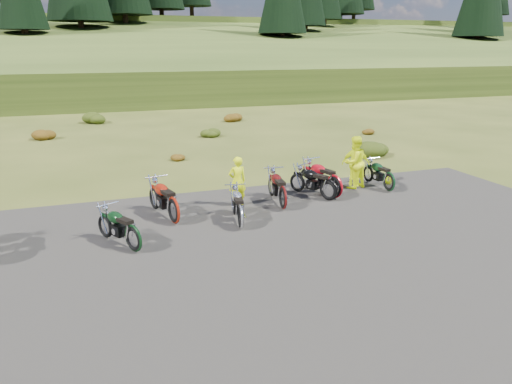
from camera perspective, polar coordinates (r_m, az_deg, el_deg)
name	(u,v)px	position (r m, az deg, el deg)	size (l,w,h in m)	color
ground	(253,228)	(13.97, -0.37, -4.18)	(300.00, 300.00, 0.00)	#374316
gravel_pad	(280,256)	(12.24, 2.73, -7.28)	(20.00, 12.00, 0.04)	black
hill_slope	(115,89)	(62.70, -15.85, 11.30)	(300.00, 46.00, 3.00)	#2E4216
hill_plateau	(94,68)	(122.53, -17.99, 13.33)	(300.00, 90.00, 9.17)	#2E4216
shrub_2	(43,133)	(29.37, -23.15, 6.22)	(1.30, 1.30, 0.77)	#622E0C
shrub_3	(95,116)	(34.56, -17.90, 8.22)	(1.56, 1.56, 0.92)	#1E300C
shrub_4	(176,156)	(22.40, -9.11, 4.12)	(0.77, 0.77, 0.45)	#622E0C
shrub_5	(210,132)	(28.08, -5.30, 6.89)	(1.03, 1.03, 0.61)	#1E300C
shrub_6	(232,116)	(33.89, -2.76, 8.70)	(1.30, 1.30, 0.77)	#622E0C
shrub_7	(373,146)	(23.60, 13.19, 5.10)	(1.56, 1.56, 0.92)	#1E300C
shrub_8	(366,130)	(29.57, 12.44, 6.91)	(0.77, 0.77, 0.45)	#622E0C
motorcycle_1	(174,224)	(14.49, -9.31, -3.64)	(2.20, 0.73, 1.15)	maroon
motorcycle_2	(134,252)	(12.77, -13.72, -6.72)	(1.95, 0.65, 1.02)	black
motorcycle_3	(241,229)	(13.92, -1.77, -4.27)	(1.92, 0.64, 1.01)	silver
motorcycle_4	(283,210)	(15.53, 3.09, -2.05)	(2.08, 0.69, 1.09)	#490C0C
motorcycle_5	(328,201)	(16.55, 8.24, -1.04)	(2.02, 0.67, 1.06)	black
motorcycle_6	(334,198)	(16.86, 8.91, -0.73)	(2.21, 0.74, 1.16)	#9C0B14
motorcycle_7	(388,192)	(18.01, 14.88, 0.02)	(1.91, 0.64, 1.00)	black
person_middle	(237,182)	(15.65, -2.15, 1.13)	(0.58, 0.38, 1.58)	#D1E30B
person_right_a	(354,163)	(17.94, 11.17, 3.26)	(0.90, 0.70, 1.86)	#D1E30B
person_right_b	(356,164)	(18.23, 11.32, 3.12)	(0.97, 0.40, 1.65)	#D1E30B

